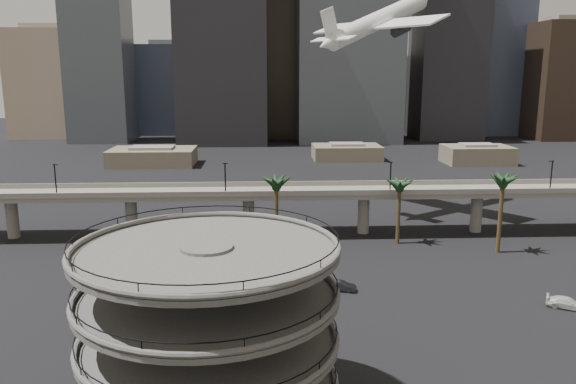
{
  "coord_description": "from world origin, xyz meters",
  "views": [
    {
      "loc": [
        -8.37,
        -48.48,
        30.13
      ],
      "look_at": [
        -4.78,
        28.0,
        13.93
      ],
      "focal_mm": 35.0,
      "sensor_mm": 36.0,
      "label": 1
    }
  ],
  "objects_px": {
    "parking_ramp": "(209,318)",
    "car_a": "(297,337)",
    "overpass": "(307,196)",
    "car_b": "(341,286)",
    "airborne_jet": "(378,21)",
    "car_c": "(567,303)"
  },
  "relations": [
    {
      "from": "airborne_jet",
      "to": "car_b",
      "type": "distance_m",
      "value": 63.64
    },
    {
      "from": "airborne_jet",
      "to": "car_c",
      "type": "bearing_deg",
      "value": -112.95
    },
    {
      "from": "car_b",
      "to": "airborne_jet",
      "type": "bearing_deg",
      "value": -0.33
    },
    {
      "from": "car_b",
      "to": "car_c",
      "type": "height_order",
      "value": "car_c"
    },
    {
      "from": "overpass",
      "to": "car_c",
      "type": "relative_size",
      "value": 25.82
    },
    {
      "from": "airborne_jet",
      "to": "car_a",
      "type": "height_order",
      "value": "airborne_jet"
    },
    {
      "from": "overpass",
      "to": "car_a",
      "type": "bearing_deg",
      "value": -95.8
    },
    {
      "from": "parking_ramp",
      "to": "airborne_jet",
      "type": "relative_size",
      "value": 0.74
    },
    {
      "from": "parking_ramp",
      "to": "car_a",
      "type": "bearing_deg",
      "value": 59.34
    },
    {
      "from": "airborne_jet",
      "to": "car_a",
      "type": "bearing_deg",
      "value": -146.63
    },
    {
      "from": "airborne_jet",
      "to": "car_b",
      "type": "relative_size",
      "value": 6.94
    },
    {
      "from": "car_b",
      "to": "car_c",
      "type": "xyz_separation_m",
      "value": [
        28.79,
        -7.4,
        0.02
      ]
    },
    {
      "from": "airborne_jet",
      "to": "car_b",
      "type": "height_order",
      "value": "airborne_jet"
    },
    {
      "from": "parking_ramp",
      "to": "overpass",
      "type": "bearing_deg",
      "value": 77.57
    },
    {
      "from": "parking_ramp",
      "to": "overpass",
      "type": "distance_m",
      "value": 60.46
    },
    {
      "from": "overpass",
      "to": "airborne_jet",
      "type": "bearing_deg",
      "value": 48.17
    },
    {
      "from": "parking_ramp",
      "to": "car_c",
      "type": "bearing_deg",
      "value": 26.89
    },
    {
      "from": "overpass",
      "to": "car_b",
      "type": "distance_m",
      "value": 29.94
    },
    {
      "from": "car_c",
      "to": "parking_ramp",
      "type": "bearing_deg",
      "value": 145.27
    },
    {
      "from": "car_a",
      "to": "car_b",
      "type": "relative_size",
      "value": 1.12
    },
    {
      "from": "parking_ramp",
      "to": "car_c",
      "type": "height_order",
      "value": "parking_ramp"
    },
    {
      "from": "overpass",
      "to": "car_b",
      "type": "height_order",
      "value": "overpass"
    }
  ]
}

